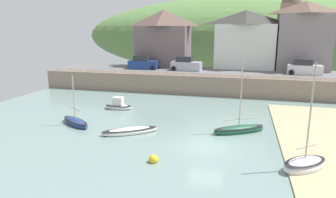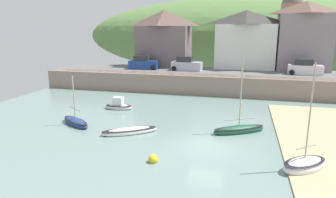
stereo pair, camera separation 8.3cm
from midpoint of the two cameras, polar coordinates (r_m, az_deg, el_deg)
name	(u,v)px [view 1 (the left image)]	position (r m, az deg, el deg)	size (l,w,h in m)	color
quay_seawall	(224,84)	(37.96, 10.62, 2.91)	(48.00, 9.40, 2.40)	gray
hillside_backdrop	(251,36)	(75.03, 15.49, 11.52)	(80.00, 44.00, 18.16)	#598043
waterfront_building_left	(164,38)	(46.62, -0.90, 11.61)	(7.97, 5.73, 8.40)	slate
waterfront_building_centre	(245,39)	(45.02, 14.39, 11.00)	(8.59, 4.54, 8.18)	white
waterfront_building_right	(303,36)	(45.66, 24.34, 10.96)	(7.08, 5.26, 9.27)	gray
church_with_spire	(290,18)	(49.43, 22.26, 14.16)	(3.00, 3.00, 14.00)	#A1846D
sailboat_white_hull	(239,129)	(24.43, 13.29, -5.63)	(4.34, 3.17, 6.28)	#1C5036
motorboat_with_cabin	(305,165)	(19.48, 24.49, -11.31)	(3.24, 3.06, 6.48)	white
dinghy_open_wooden	(130,131)	(23.78, -7.42, -6.09)	(4.36, 3.35, 0.61)	white
sailboat_far_left	(76,122)	(26.87, -17.32, -4.21)	(3.77, 2.97, 4.42)	navy
sailboat_nearest_shore	(118,106)	(31.01, -9.55, -1.29)	(2.85, 1.26, 1.39)	silver
parked_car_near_slipway	(143,63)	(43.12, -4.89, 6.79)	(4.23, 2.04, 1.95)	navy
parked_car_by_wall	(186,65)	(41.51, 3.41, 6.57)	(4.21, 1.99, 1.95)	#B2B4C4
parked_car_end_of_row	(304,68)	(41.45, 24.51, 5.39)	(4.23, 2.05, 1.95)	silver
mooring_buoy	(154,159)	(18.81, -2.89, -11.42)	(0.62, 0.62, 0.62)	yellow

